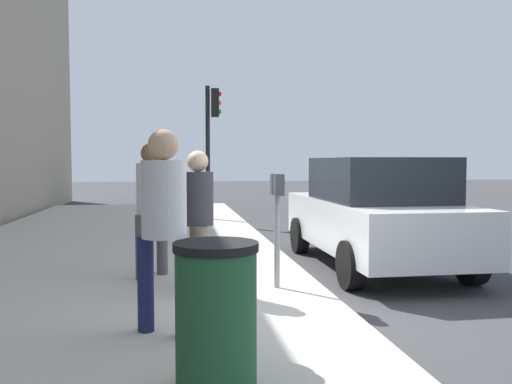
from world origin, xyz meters
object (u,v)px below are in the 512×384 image
Objects in this scene: parking_officer at (151,198)px; parked_sedan_near at (375,212)px; parking_meter at (277,206)px; pedestrian_at_meter at (198,210)px; pedestrian_bystander at (164,213)px; trash_bin at (216,315)px; traffic_signal at (211,130)px.

parked_sedan_near is at bearing 56.63° from parking_officer.
parking_officer is (0.86, 1.56, 0.06)m from parking_meter.
parking_meter is 0.97m from pedestrian_at_meter.
pedestrian_bystander is 1.38m from trash_bin.
trash_bin is (-2.70, 0.00, -0.48)m from pedestrian_at_meter.
pedestrian_at_meter is at bearing 121.22° from parked_sedan_near.
traffic_signal is at bearing 19.18° from parked_sedan_near.
parking_meter is 2.05m from pedestrian_bystander.
parked_sedan_near is at bearing -48.51° from parking_meter.
pedestrian_at_meter is at bearing -0.03° from trash_bin.
trash_bin is at bearing -133.32° from pedestrian_bystander.
pedestrian_at_meter is 8.20m from traffic_signal.
pedestrian_bystander reaches higher than parking_meter.
parked_sedan_near is (1.77, -2.91, -0.24)m from pedestrian_at_meter.
traffic_signal is at bearing 122.29° from parking_officer.
pedestrian_bystander is 0.51× the size of traffic_signal.
trash_bin is (-10.73, 0.74, -1.92)m from traffic_signal.
trash_bin is (-2.75, 0.97, -0.51)m from parking_meter.
parking_officer reaches higher than parking_meter.
parking_meter reaches higher than trash_bin.
parked_sedan_near is (3.27, -3.29, -0.36)m from pedestrian_bystander.
pedestrian_at_meter is 1.56m from pedestrian_bystander.
traffic_signal is at bearing 1.69° from parking_meter.
trash_bin is at bearing 160.51° from parking_meter.
parking_officer is 0.41× the size of parked_sedan_near.
parked_sedan_near is (0.86, -3.50, -0.33)m from parking_officer.
parking_officer is at bearing 169.52° from traffic_signal.
traffic_signal is at bearing 22.90° from pedestrian_bystander.
pedestrian_at_meter is 3.42m from parked_sedan_near.
trash_bin is at bearing -97.75° from pedestrian_at_meter.
pedestrian_at_meter is 0.91× the size of pedestrian_bystander.
pedestrian_bystander is at bearing 139.17° from parking_meter.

